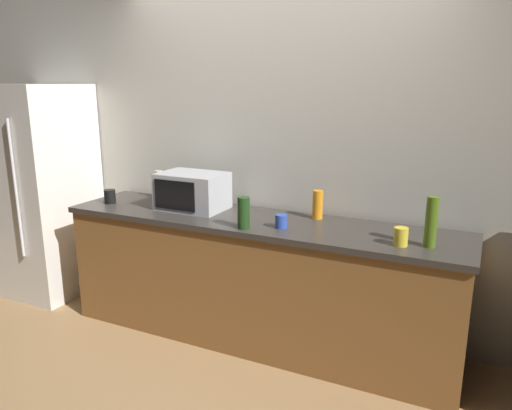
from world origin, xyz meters
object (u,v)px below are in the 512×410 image
at_px(microwave, 192,191).
at_px(mug_blue, 281,221).
at_px(bottle_olive_oil, 431,222).
at_px(bottle_dish_soap, 318,205).
at_px(mug_yellow, 401,237).
at_px(refrigerator, 43,191).
at_px(bottle_wine, 244,213).
at_px(mug_black, 110,196).
at_px(bottle_hand_soap, 159,185).

height_order(microwave, mug_blue, microwave).
height_order(microwave, bottle_olive_oil, bottle_olive_oil).
distance_m(microwave, bottle_olive_oil, 1.70).
bearing_deg(bottle_dish_soap, microwave, -170.73).
bearing_deg(mug_yellow, microwave, 172.90).
height_order(bottle_olive_oil, mug_yellow, bottle_olive_oil).
relative_size(refrigerator, bottle_wine, 8.75).
bearing_deg(mug_yellow, mug_blue, 178.04).
bearing_deg(refrigerator, mug_blue, -2.94).
bearing_deg(microwave, mug_black, -169.25).
relative_size(mug_black, mug_blue, 1.20).
height_order(microwave, bottle_hand_soap, microwave).
distance_m(bottle_hand_soap, bottle_olive_oil, 2.15).
bearing_deg(mug_blue, mug_yellow, -1.96).
bearing_deg(bottle_hand_soap, bottle_wine, -24.40).
xyz_separation_m(refrigerator, bottle_hand_soap, (1.07, 0.22, 0.11)).
distance_m(bottle_dish_soap, mug_yellow, 0.71).
distance_m(refrigerator, mug_blue, 2.29).
xyz_separation_m(bottle_wine, bottle_dish_soap, (0.35, 0.43, -0.00)).
distance_m(refrigerator, bottle_hand_soap, 1.10).
bearing_deg(bottle_olive_oil, bottle_wine, -173.11).
height_order(bottle_olive_oil, mug_blue, bottle_olive_oil).
bearing_deg(mug_yellow, bottle_olive_oil, 18.05).
xyz_separation_m(refrigerator, mug_blue, (2.29, -0.12, 0.04)).
bearing_deg(bottle_dish_soap, bottle_olive_oil, -20.74).
xyz_separation_m(bottle_dish_soap, mug_blue, (-0.14, -0.32, -0.05)).
distance_m(bottle_dish_soap, mug_blue, 0.35).
xyz_separation_m(microwave, mug_black, (-0.68, -0.13, -0.08)).
height_order(bottle_dish_soap, bottle_hand_soap, bottle_hand_soap).
xyz_separation_m(bottle_dish_soap, bottle_hand_soap, (-1.35, 0.03, 0.01)).
relative_size(bottle_dish_soap, bottle_hand_soap, 0.88).
distance_m(bottle_wine, mug_yellow, 0.98).
bearing_deg(mug_blue, bottle_olive_oil, 1.49).
bearing_deg(bottle_olive_oil, refrigerator, 178.32).
relative_size(refrigerator, bottle_hand_soap, 8.00).
distance_m(refrigerator, mug_black, 0.83).
xyz_separation_m(microwave, bottle_hand_soap, (-0.43, 0.18, -0.02)).
xyz_separation_m(microwave, mug_yellow, (1.54, -0.19, -0.08)).
xyz_separation_m(mug_yellow, mug_black, (-2.22, 0.06, -0.00)).
height_order(bottle_dish_soap, mug_blue, bottle_dish_soap).
bearing_deg(bottle_dish_soap, bottle_hand_soap, 178.90).
xyz_separation_m(microwave, bottle_olive_oil, (1.69, -0.14, 0.01)).
bearing_deg(bottle_wine, refrigerator, 173.68).
bearing_deg(refrigerator, mug_black, -5.57).
height_order(bottle_hand_soap, mug_blue, bottle_hand_soap).
xyz_separation_m(bottle_hand_soap, mug_blue, (1.21, -0.34, -0.07)).
bearing_deg(mug_blue, bottle_dish_soap, 66.46).
bearing_deg(bottle_olive_oil, microwave, 175.20).
bearing_deg(bottle_hand_soap, mug_yellow, -10.56).
bearing_deg(bottle_dish_soap, mug_black, -170.10).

